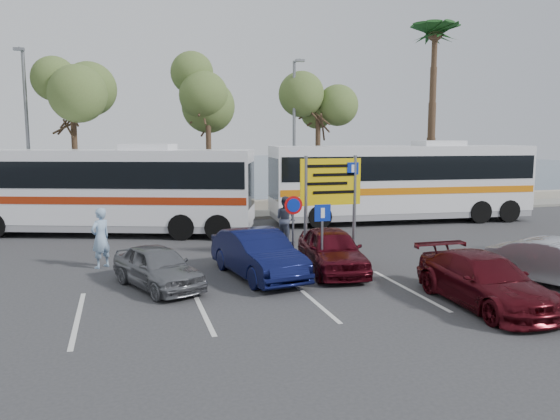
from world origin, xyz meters
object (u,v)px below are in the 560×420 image
object	(u,v)px
coach_bus_right	(401,184)
car_maroon	(484,281)
car_red	(332,250)
direction_sign	(331,190)
street_lamp_left	(27,129)
car_silver_a	(158,267)
pedestrian_near	(101,238)
pedestrian_far	(286,219)
street_lamp_right	(295,130)
car_blue	(258,254)
coach_bus_left	(107,193)

from	to	relation	value
coach_bus_right	car_maroon	size ratio (longest dim) A/B	2.96
car_red	coach_bus_right	bearing A→B (deg)	57.52
direction_sign	coach_bus_right	distance (m)	9.51
street_lamp_left	car_silver_a	bearing A→B (deg)	-68.01
pedestrian_near	pedestrian_far	size ratio (longest dim) A/B	1.05
coach_bus_right	pedestrian_far	distance (m)	8.03
street_lamp_right	coach_bus_right	distance (m)	6.26
car_silver_a	car_blue	distance (m)	3.02
direction_sign	car_maroon	xyz separation A→B (m)	(1.80, -6.02, -1.78)
car_maroon	car_red	bearing A→B (deg)	119.82
pedestrian_near	coach_bus_right	bearing A→B (deg)	161.18
street_lamp_right	coach_bus_right	size ratio (longest dim) A/B	0.61
coach_bus_left	car_silver_a	world-z (taller)	coach_bus_left
car_silver_a	car_blue	size ratio (longest dim) A/B	0.83
direction_sign	car_maroon	size ratio (longest dim) A/B	0.81
coach_bus_left	car_blue	bearing A→B (deg)	-63.38
street_lamp_left	direction_sign	bearing A→B (deg)	-43.17
street_lamp_right	pedestrian_far	xyz separation A→B (m)	(-2.61, -7.02, -3.66)
street_lamp_left	direction_sign	distance (m)	15.24
street_lamp_right	car_red	size ratio (longest dim) A/B	1.97
car_maroon	pedestrian_near	xyz separation A→B (m)	(-9.41, 6.92, 0.34)
street_lamp_left	direction_sign	size ratio (longest dim) A/B	2.23
pedestrian_far	car_silver_a	bearing A→B (deg)	107.62
car_silver_a	car_blue	world-z (taller)	car_blue
car_silver_a	pedestrian_near	distance (m)	3.39
coach_bus_left	coach_bus_right	bearing A→B (deg)	-1.55
direction_sign	car_silver_a	world-z (taller)	direction_sign
street_lamp_left	pedestrian_near	distance (m)	10.65
car_silver_a	car_red	size ratio (longest dim) A/B	0.88
coach_bus_left	pedestrian_near	bearing A→B (deg)	-90.87
street_lamp_left	car_maroon	bearing A→B (deg)	-51.93
pedestrian_near	direction_sign	bearing A→B (deg)	131.31
car_red	pedestrian_far	world-z (taller)	pedestrian_far
street_lamp_right	car_red	bearing A→B (deg)	-102.21
coach_bus_right	car_maroon	world-z (taller)	coach_bus_right
direction_sign	car_red	bearing A→B (deg)	-109.60
car_red	direction_sign	bearing A→B (deg)	77.40
coach_bus_right	street_lamp_right	bearing A→B (deg)	142.94
street_lamp_right	car_maroon	distance (m)	16.82
car_maroon	car_red	xyz separation A→B (m)	(-2.40, 4.33, 0.05)
car_maroon	pedestrian_near	size ratio (longest dim) A/B	2.26
street_lamp_right	direction_sign	world-z (taller)	street_lamp_right
coach_bus_right	car_blue	world-z (taller)	coach_bus_right
street_lamp_left	coach_bus_left	world-z (taller)	street_lamp_left
coach_bus_left	car_red	size ratio (longest dim) A/B	3.14
street_lamp_right	pedestrian_far	distance (m)	8.33
car_blue	car_maroon	size ratio (longest dim) A/B	0.97
car_maroon	pedestrian_far	distance (m)	9.64
car_red	pedestrian_far	xyz separation A→B (m)	(-0.01, 5.00, 0.25)
direction_sign	car_red	distance (m)	2.50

